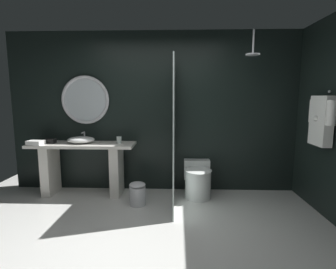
# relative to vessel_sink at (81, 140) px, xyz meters

# --- Properties ---
(ground_plane) EXTENTS (5.76, 5.76, 0.00)m
(ground_plane) POSITION_rel_vessel_sink_xyz_m (1.16, -1.61, -0.89)
(ground_plane) COLOR silver
(back_wall_panel) EXTENTS (4.80, 0.10, 2.60)m
(back_wall_panel) POSITION_rel_vessel_sink_xyz_m (1.16, 0.29, 0.41)
(back_wall_panel) COLOR black
(back_wall_panel) RESTS_ON ground_plane
(vanity_counter) EXTENTS (1.65, 0.50, 0.83)m
(vanity_counter) POSITION_rel_vessel_sink_xyz_m (0.02, -0.02, -0.37)
(vanity_counter) COLOR silver
(vanity_counter) RESTS_ON ground_plane
(vessel_sink) EXTENTS (0.43, 0.35, 0.17)m
(vessel_sink) POSITION_rel_vessel_sink_xyz_m (0.00, 0.00, 0.00)
(vessel_sink) COLOR white
(vessel_sink) RESTS_ON vanity_counter
(tumbler_cup) EXTENTS (0.08, 0.08, 0.11)m
(tumbler_cup) POSITION_rel_vessel_sink_xyz_m (0.61, 0.00, 0.00)
(tumbler_cup) COLOR silver
(tumbler_cup) RESTS_ON vanity_counter
(tissue_box) EXTENTS (0.16, 0.11, 0.07)m
(tissue_box) POSITION_rel_vessel_sink_xyz_m (-0.49, -0.03, -0.02)
(tissue_box) COLOR black
(tissue_box) RESTS_ON vanity_counter
(round_wall_mirror) EXTENTS (0.79, 0.05, 0.79)m
(round_wall_mirror) POSITION_rel_vessel_sink_xyz_m (0.02, 0.21, 0.62)
(round_wall_mirror) COLOR silver
(shower_glass_panel) EXTENTS (0.02, 1.19, 2.08)m
(shower_glass_panel) POSITION_rel_vessel_sink_xyz_m (1.48, -0.35, 0.15)
(shower_glass_panel) COLOR silver
(shower_glass_panel) RESTS_ON ground_plane
(rain_shower_head) EXTENTS (0.20, 0.20, 0.35)m
(rain_shower_head) POSITION_rel_vessel_sink_xyz_m (2.59, -0.16, 1.31)
(rain_shower_head) COLOR silver
(hanging_bathrobe) EXTENTS (0.20, 0.52, 0.71)m
(hanging_bathrobe) POSITION_rel_vessel_sink_xyz_m (3.37, -0.63, 0.40)
(hanging_bathrobe) COLOR silver
(toilet) EXTENTS (0.42, 0.62, 0.54)m
(toilet) POSITION_rel_vessel_sink_xyz_m (1.85, -0.06, -0.62)
(toilet) COLOR white
(toilet) RESTS_ON ground_plane
(waste_bin) EXTENTS (0.24, 0.24, 0.34)m
(waste_bin) POSITION_rel_vessel_sink_xyz_m (0.95, -0.43, -0.71)
(waste_bin) COLOR silver
(waste_bin) RESTS_ON ground_plane
(folded_hand_towel) EXTENTS (0.24, 0.20, 0.07)m
(folded_hand_towel) POSITION_rel_vessel_sink_xyz_m (-0.64, -0.17, -0.02)
(folded_hand_towel) COLOR white
(folded_hand_towel) RESTS_ON vanity_counter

